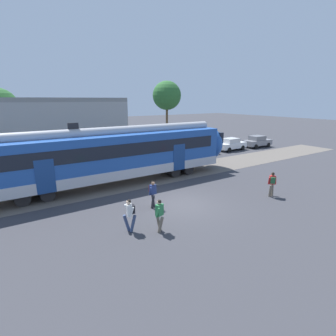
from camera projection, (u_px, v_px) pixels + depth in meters
The scene contains 10 objects.
ground_plane at pixel (182, 204), 16.05m from camera, with size 160.00×160.00×0.00m, color #38383D.
pedestrian_white at pixel (130, 213), 12.54m from camera, with size 0.60×0.62×1.67m.
pedestrian_green at pixel (159, 213), 12.53m from camera, with size 0.53×0.71×1.67m.
pedestrian_navy at pixel (153, 192), 15.36m from camera, with size 0.53×0.63×1.67m.
pedestrian_red at pixel (272, 182), 17.14m from camera, with size 0.67×0.51×1.67m.
parked_car_tan at pixel (201, 148), 30.13m from camera, with size 4.04×1.84×1.54m.
parked_car_white at pixel (231, 144), 32.88m from camera, with size 4.04×1.84×1.54m.
parked_car_grey at pixel (258, 141), 35.07m from camera, with size 4.05×1.86×1.54m.
background_building at pixel (46, 131), 25.70m from camera, with size 15.33×5.00×9.20m.
street_tree_right at pixel (167, 96), 36.65m from camera, with size 3.99×3.99×8.76m.
Camera 1 is at (-8.96, -12.01, 6.25)m, focal length 28.00 mm.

